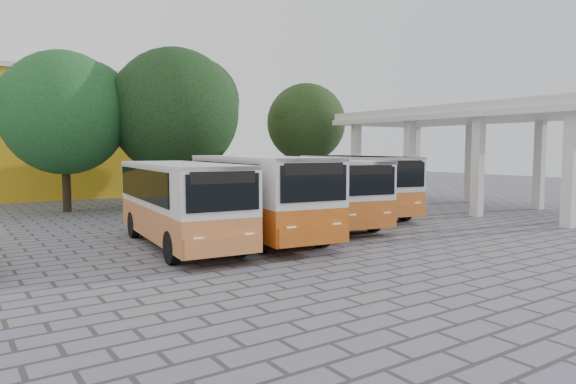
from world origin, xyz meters
TOP-DOWN VIEW (x-y plane):
  - ground at (0.00, 0.00)m, footprint 90.00×90.00m
  - terminal_shelter at (10.50, 4.00)m, footprint 6.80×15.80m
  - bus_far_left at (-6.86, 2.51)m, footprint 3.04×7.83m
  - bus_centre_left at (-3.88, 2.57)m, footprint 3.50×8.44m
  - bus_centre_right at (-0.15, 3.75)m, footprint 3.65×8.02m
  - bus_far_right at (3.27, 5.37)m, footprint 4.10×8.37m
  - tree_left at (-7.96, 14.81)m, footprint 6.57×6.26m
  - tree_middle at (-2.53, 13.55)m, footprint 7.30×6.95m
  - tree_right at (7.84, 15.63)m, footprint 5.69×5.42m

SIDE VIEW (x-z plane):
  - ground at x=0.00m, z-range 0.00..0.00m
  - bus_far_left at x=-6.86m, z-range 0.22..2.97m
  - bus_centre_right at x=-0.15m, z-range 0.22..2.99m
  - bus_far_right at x=3.27m, z-range 0.23..3.10m
  - bus_centre_left at x=-3.88m, z-range 0.23..3.18m
  - terminal_shelter at x=10.50m, z-range 2.21..7.61m
  - tree_right at x=7.84m, z-range 1.34..9.08m
  - tree_left at x=-7.96m, z-range 1.16..9.33m
  - tree_middle at x=-2.53m, z-range 1.10..9.79m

